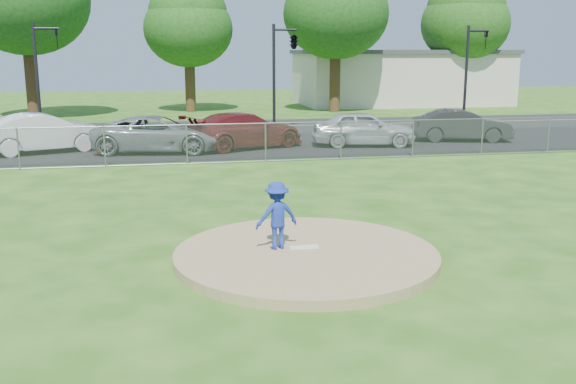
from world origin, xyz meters
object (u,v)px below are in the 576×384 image
parked_car_gray (159,134)px  parked_car_charcoal (462,125)px  tree_right (336,0)px  pitcher (277,215)px  traffic_signal_right (470,66)px  commercial_building (399,77)px  parked_car_pearl (364,128)px  tree_center (188,18)px  traffic_signal_left (41,68)px  parked_car_darkred (244,130)px  tree_far_right (466,13)px  traffic_cone (99,145)px  traffic_signal_center (292,43)px  parked_car_white (44,133)px

parked_car_gray → parked_car_charcoal: 14.18m
tree_right → pitcher: bearing=-106.8°
traffic_signal_right → parked_car_gray: traffic_signal_right is taller
commercial_building → parked_car_pearl: size_ratio=3.54×
tree_center → traffic_signal_left: bearing=-122.9°
traffic_signal_left → pitcher: (8.21, -21.71, -2.46)m
parked_car_gray → parked_car_darkred: bearing=-74.8°
commercial_building → parked_car_gray: 29.71m
commercial_building → tree_far_right: tree_far_right is taller
commercial_building → pitcher: 41.20m
traffic_cone → parked_car_charcoal: bearing=3.3°
traffic_signal_right → parked_car_charcoal: (-3.15, -5.87, -2.60)m
parked_car_pearl → traffic_signal_center: bearing=26.4°
parked_car_white → parked_car_pearl: parked_car_white is taller
tree_center → tree_far_right: (21.00, 1.00, 0.59)m
tree_center → tree_right: 10.27m
traffic_signal_right → parked_car_white: traffic_signal_right is taller
tree_right → parked_car_darkred: size_ratio=2.15×
parked_car_charcoal → traffic_signal_left: bearing=86.9°
tree_center → traffic_cone: size_ratio=13.92×
tree_right → parked_car_gray: size_ratio=2.12×
traffic_signal_center → parked_car_darkred: size_ratio=1.03×
pitcher → parked_car_pearl: (6.55, 15.13, -0.10)m
commercial_building → parked_car_charcoal: (-4.92, -21.87, -1.40)m
traffic_signal_left → parked_car_white: size_ratio=1.12×
tree_center → traffic_signal_right: bearing=-38.2°
tree_center → traffic_signal_left: 14.63m
commercial_building → traffic_signal_right: 16.14m
commercial_building → traffic_signal_left: (-24.76, -16.00, 1.20)m
traffic_signal_left → traffic_signal_right: (23.00, 0.00, 0.00)m
traffic_signal_left → pitcher: traffic_signal_left is taller
commercial_building → traffic_cone: commercial_building is taller
commercial_building → traffic_signal_left: bearing=-147.1°
traffic_cone → tree_center: bearing=76.5°
tree_center → pitcher: size_ratio=7.03×
parked_car_pearl → parked_car_charcoal: parked_car_pearl is taller
parked_car_white → parked_car_darkred: size_ratio=0.92×
traffic_signal_left → traffic_signal_center: same height
commercial_building → tree_right: size_ratio=1.41×
traffic_signal_right → parked_car_white: bearing=-165.0°
tree_far_right → traffic_signal_right: bearing=-113.9°
traffic_signal_right → parked_car_charcoal: size_ratio=1.23×
traffic_cone → parked_car_white: parked_car_white is taller
traffic_signal_right → parked_car_white: (-22.05, -5.91, -2.53)m
traffic_signal_right → parked_car_darkred: 15.23m
traffic_signal_left → tree_center: bearing=57.1°
tree_right → traffic_signal_center: (-5.03, -10.00, -3.04)m
traffic_signal_right → parked_car_gray: (-17.30, -6.74, -2.59)m
traffic_signal_right → commercial_building: bearing=83.7°
tree_right → traffic_cone: (-14.52, -16.82, -7.29)m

